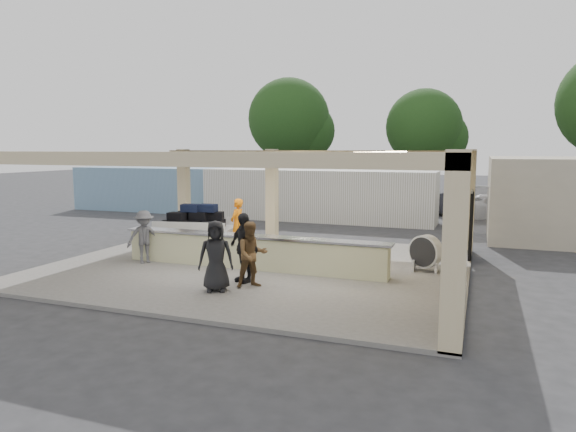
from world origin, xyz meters
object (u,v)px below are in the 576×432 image
at_px(car_dark, 462,205).
at_px(container_white, 317,195).
at_px(baggage_handler, 237,224).
at_px(passenger_b, 244,247).
at_px(passenger_d, 216,256).
at_px(passenger_a, 252,255).
at_px(car_white_a, 504,208).
at_px(passenger_c, 144,237).
at_px(container_blue, 154,189).
at_px(drum_fan, 426,252).
at_px(luggage_cart, 195,224).
at_px(baggage_counter, 251,252).

xyz_separation_m(car_dark, container_white, (-6.78, -3.64, 0.62)).
relative_size(baggage_handler, container_white, 0.15).
distance_m(passenger_b, passenger_d, 1.06).
bearing_deg(passenger_a, car_white_a, 27.56).
relative_size(baggage_handler, passenger_c, 1.10).
relative_size(car_white_a, container_blue, 0.49).
xyz_separation_m(baggage_handler, passenger_b, (2.06, -3.79, 0.02)).
height_order(drum_fan, car_white_a, car_white_a).
xyz_separation_m(passenger_c, car_dark, (8.62, 15.23, -0.27)).
bearing_deg(passenger_d, passenger_c, 127.18).
xyz_separation_m(passenger_d, car_white_a, (7.10, 16.27, -0.30)).
relative_size(luggage_cart, container_white, 0.25).
bearing_deg(passenger_d, baggage_counter, 71.30).
xyz_separation_m(passenger_b, container_white, (-1.95, 12.55, 0.25)).
height_order(baggage_counter, passenger_b, passenger_b).
bearing_deg(baggage_handler, baggage_counter, 37.57).
height_order(car_dark, container_blue, container_blue).
distance_m(luggage_cart, container_blue, 12.46).
height_order(passenger_c, container_white, container_white).
height_order(baggage_handler, container_white, container_white).
bearing_deg(baggage_counter, car_white_a, 62.07).
bearing_deg(drum_fan, car_dark, 115.11).
bearing_deg(baggage_handler, passenger_c, -28.15).
xyz_separation_m(luggage_cart, baggage_handler, (1.66, -0.01, 0.07)).
xyz_separation_m(passenger_d, container_white, (-1.69, 13.58, 0.29)).
bearing_deg(container_blue, container_white, -4.14).
bearing_deg(passenger_c, baggage_handler, 12.53).
bearing_deg(passenger_b, passenger_a, -15.85).
xyz_separation_m(baggage_handler, car_dark, (6.89, 12.39, -0.35)).
xyz_separation_m(drum_fan, car_white_a, (2.52, 12.37, 0.02)).
xyz_separation_m(passenger_c, passenger_d, (3.54, -1.99, 0.07)).
xyz_separation_m(baggage_handler, passenger_c, (-1.74, -2.84, -0.08)).
relative_size(drum_fan, car_white_a, 0.22).
bearing_deg(passenger_d, baggage_handler, 86.94).
relative_size(car_dark, container_white, 0.33).
bearing_deg(drum_fan, baggage_counter, -136.31).
xyz_separation_m(luggage_cart, passenger_d, (3.46, -4.84, 0.05)).
bearing_deg(passenger_d, passenger_b, 52.40).
distance_m(passenger_d, container_blue, 18.38).
xyz_separation_m(passenger_a, car_white_a, (6.43, 15.63, -0.26)).
height_order(luggage_cart, passenger_d, passenger_d).
bearing_deg(passenger_c, car_dark, 14.51).
relative_size(passenger_a, car_dark, 0.44).
bearing_deg(baggage_counter, container_blue, 134.68).
height_order(baggage_handler, car_dark, baggage_handler).
xyz_separation_m(baggage_handler, car_white_a, (8.90, 11.45, -0.31)).
relative_size(luggage_cart, passenger_d, 1.64).
distance_m(drum_fan, car_dark, 13.33).
distance_m(baggage_counter, container_blue, 16.41).
height_order(baggage_counter, container_white, container_white).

